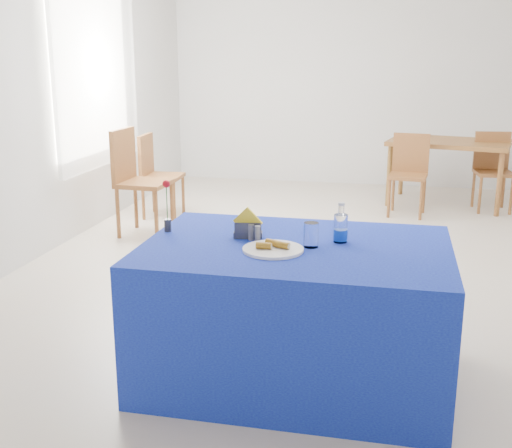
{
  "coord_description": "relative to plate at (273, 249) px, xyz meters",
  "views": [
    {
      "loc": [
        0.5,
        -5.2,
        1.73
      ],
      "look_at": [
        -0.15,
        -2.23,
        0.92
      ],
      "focal_mm": 45.0,
      "sensor_mm": 36.0,
      "label": 1
    }
  ],
  "objects": [
    {
      "name": "chair_win_a",
      "position": [
        -1.87,
        2.67,
        -0.17
      ],
      "size": [
        0.48,
        0.48,
        1.03
      ],
      "rotation": [
        0.0,
        0.0,
        1.53
      ],
      "color": "brown",
      "rests_on": "floor"
    },
    {
      "name": "pepper_shaker",
      "position": [
        -0.15,
        0.17,
        0.04
      ],
      "size": [
        0.03,
        0.03,
        0.08
      ],
      "primitive_type": "cylinder",
      "color": "slate",
      "rests_on": "blue_table"
    },
    {
      "name": "salt_shaker",
      "position": [
        -0.11,
        0.15,
        0.04
      ],
      "size": [
        0.03,
        0.03,
        0.08
      ],
      "primitive_type": "cylinder",
      "color": "slate",
      "rests_on": "blue_table"
    },
    {
      "name": "window_pane",
      "position": [
        -2.39,
        2.95,
        0.78
      ],
      "size": [
        0.04,
        1.5,
        1.6
      ],
      "primitive_type": "cube",
      "color": "white",
      "rests_on": "room_shell"
    },
    {
      "name": "floor",
      "position": [
        0.08,
        2.15,
        -0.77
      ],
      "size": [
        7.0,
        7.0,
        0.0
      ],
      "primitive_type": "plane",
      "color": "beige",
      "rests_on": "ground"
    },
    {
      "name": "chair_bg_left",
      "position": [
        0.74,
        4.07,
        -0.26
      ],
      "size": [
        0.44,
        0.44,
        0.88
      ],
      "rotation": [
        0.0,
        0.0,
        -0.12
      ],
      "color": "brown",
      "rests_on": "floor"
    },
    {
      "name": "oak_table",
      "position": [
        1.19,
        4.62,
        -0.09
      ],
      "size": [
        1.47,
        1.1,
        0.76
      ],
      "color": "olive",
      "rests_on": "floor"
    },
    {
      "name": "drinking_glass",
      "position": [
        0.18,
        0.11,
        0.06
      ],
      "size": [
        0.08,
        0.08,
        0.13
      ],
      "primitive_type": "cylinder",
      "color": "white",
      "rests_on": "blue_table"
    },
    {
      "name": "napkin_holder",
      "position": [
        -0.18,
        0.21,
        0.04
      ],
      "size": [
        0.16,
        0.08,
        0.17
      ],
      "color": "#37383C",
      "rests_on": "blue_table"
    },
    {
      "name": "rose_vase",
      "position": [
        -0.65,
        0.24,
        0.13
      ],
      "size": [
        0.04,
        0.04,
        0.29
      ],
      "color": "#28282E",
      "rests_on": "blue_table"
    },
    {
      "name": "banana_pieces",
      "position": [
        -0.0,
        0.01,
        0.02
      ],
      "size": [
        0.17,
        0.11,
        0.03
      ],
      "color": "gold",
      "rests_on": "plate"
    },
    {
      "name": "curtain",
      "position": [
        -2.32,
        2.95,
        0.78
      ],
      "size": [
        0.04,
        1.75,
        1.85
      ],
      "primitive_type": "cube",
      "color": "white",
      "rests_on": "room_shell"
    },
    {
      "name": "water_bottle",
      "position": [
        0.32,
        0.23,
        0.06
      ],
      "size": [
        0.08,
        0.08,
        0.21
      ],
      "color": "white",
      "rests_on": "blue_table"
    },
    {
      "name": "blue_table",
      "position": [
        0.1,
        0.13,
        -0.39
      ],
      "size": [
        1.6,
        1.1,
        0.76
      ],
      "color": "#10189A",
      "rests_on": "floor"
    },
    {
      "name": "room_shell",
      "position": [
        0.08,
        2.15,
        0.98
      ],
      "size": [
        7.0,
        7.0,
        7.0
      ],
      "color": "silver",
      "rests_on": "ground"
    },
    {
      "name": "chair_bg_right",
      "position": [
        1.66,
        4.49,
        -0.26
      ],
      "size": [
        0.43,
        0.43,
        0.87
      ],
      "rotation": [
        0.0,
        0.0,
        0.11
      ],
      "color": "brown",
      "rests_on": "floor"
    },
    {
      "name": "plate",
      "position": [
        0.0,
        0.0,
        0.0
      ],
      "size": [
        0.31,
        0.31,
        0.01
      ],
      "primitive_type": "cylinder",
      "color": "white",
      "rests_on": "blue_table"
    },
    {
      "name": "chair_win_b",
      "position": [
        -1.93,
        3.37,
        -0.25
      ],
      "size": [
        0.41,
        0.41,
        0.89
      ],
      "rotation": [
        0.0,
        0.0,
        1.61
      ],
      "color": "brown",
      "rests_on": "floor"
    }
  ]
}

